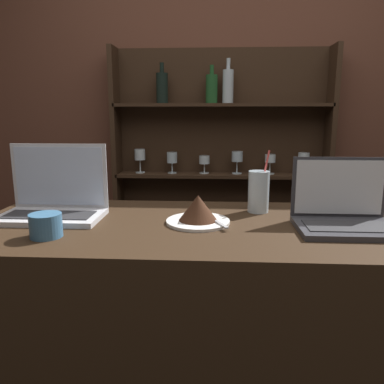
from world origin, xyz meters
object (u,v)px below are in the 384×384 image
(coffee_cup, at_px, (46,225))
(laptop_far, at_px, (344,213))
(water_glass, at_px, (259,192))
(cake_plate, at_px, (198,211))
(laptop_near, at_px, (54,200))

(coffee_cup, bearing_deg, laptop_far, 9.14)
(laptop_far, distance_m, water_glass, 0.31)
(laptop_far, relative_size, coffee_cup, 3.30)
(water_glass, xyz_separation_m, coffee_cup, (-0.66, -0.33, -0.04))
(water_glass, bearing_deg, cake_plate, -143.37)
(cake_plate, relative_size, water_glass, 0.93)
(laptop_far, bearing_deg, laptop_near, 175.48)
(laptop_near, xyz_separation_m, water_glass, (0.73, 0.11, 0.02))
(laptop_near, relative_size, cake_plate, 1.65)
(cake_plate, bearing_deg, water_glass, 36.63)
(laptop_far, height_order, cake_plate, laptop_far)
(cake_plate, distance_m, coffee_cup, 0.47)
(laptop_far, bearing_deg, cake_plate, 176.92)
(laptop_far, relative_size, water_glass, 1.35)
(laptop_far, relative_size, cake_plate, 1.45)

